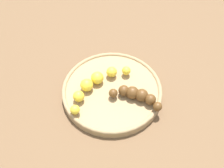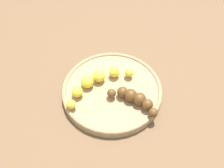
% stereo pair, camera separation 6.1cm
% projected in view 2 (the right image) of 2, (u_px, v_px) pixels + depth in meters
% --- Properties ---
extents(ground_plane, '(2.40, 2.40, 0.00)m').
position_uv_depth(ground_plane, '(112.00, 93.00, 0.64)').
color(ground_plane, brown).
extents(fruit_bowl, '(0.25, 0.25, 0.02)m').
position_uv_depth(fruit_bowl, '(112.00, 90.00, 0.63)').
color(fruit_bowl, '#A08259').
rests_on(fruit_bowl, ground_plane).
extents(banana_yellow, '(0.18, 0.09, 0.03)m').
position_uv_depth(banana_yellow, '(96.00, 81.00, 0.62)').
color(banana_yellow, yellow).
rests_on(banana_yellow, fruit_bowl).
extents(banana_overripe, '(0.06, 0.13, 0.03)m').
position_uv_depth(banana_overripe, '(134.00, 99.00, 0.59)').
color(banana_overripe, '#593819').
rests_on(banana_overripe, fruit_bowl).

